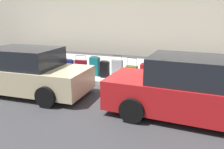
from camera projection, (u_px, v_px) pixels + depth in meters
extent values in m
plane|color=#333335|center=(78.00, 82.00, 8.86)|extent=(40.00, 40.00, 0.00)
cube|color=#ADA89E|center=(103.00, 67.00, 11.09)|extent=(18.00, 5.00, 0.14)
cube|color=#0F606B|center=(192.00, 79.00, 7.89)|extent=(0.36, 0.27, 0.53)
cube|color=black|center=(192.00, 79.00, 7.89)|extent=(0.35, 0.07, 0.54)
cylinder|color=gray|center=(197.00, 72.00, 7.78)|extent=(0.02, 0.02, 0.04)
cylinder|color=gray|center=(189.00, 71.00, 7.85)|extent=(0.02, 0.02, 0.04)
cylinder|color=black|center=(193.00, 71.00, 7.81)|extent=(0.28, 0.05, 0.02)
cylinder|color=black|center=(196.00, 86.00, 7.91)|extent=(0.05, 0.02, 0.04)
cylinder|color=black|center=(187.00, 85.00, 7.99)|extent=(0.05, 0.02, 0.04)
cube|color=maroon|center=(177.00, 77.00, 8.12)|extent=(0.44, 0.29, 0.57)
cube|color=black|center=(177.00, 77.00, 8.12)|extent=(0.43, 0.08, 0.58)
cylinder|color=gray|center=(183.00, 69.00, 7.97)|extent=(0.02, 0.02, 0.04)
cylinder|color=gray|center=(173.00, 68.00, 8.12)|extent=(0.02, 0.02, 0.04)
cylinder|color=black|center=(178.00, 68.00, 8.04)|extent=(0.36, 0.05, 0.02)
cylinder|color=black|center=(182.00, 84.00, 8.11)|extent=(0.05, 0.02, 0.04)
cylinder|color=black|center=(172.00, 83.00, 8.27)|extent=(0.05, 0.02, 0.04)
cube|color=navy|center=(161.00, 75.00, 8.26)|extent=(0.48, 0.22, 0.61)
cube|color=black|center=(161.00, 75.00, 8.26)|extent=(0.48, 0.06, 0.63)
cylinder|color=gray|center=(167.00, 64.00, 8.07)|extent=(0.02, 0.02, 0.24)
cylinder|color=gray|center=(156.00, 63.00, 8.23)|extent=(0.02, 0.02, 0.24)
cylinder|color=black|center=(162.00, 61.00, 8.12)|extent=(0.41, 0.04, 0.02)
cylinder|color=black|center=(166.00, 83.00, 8.25)|extent=(0.04, 0.02, 0.04)
cylinder|color=black|center=(155.00, 82.00, 8.41)|extent=(0.04, 0.02, 0.04)
cube|color=red|center=(146.00, 73.00, 8.53)|extent=(0.45, 0.25, 0.64)
cube|color=black|center=(146.00, 73.00, 8.53)|extent=(0.45, 0.05, 0.65)
cylinder|color=gray|center=(151.00, 64.00, 8.37)|extent=(0.02, 0.02, 0.04)
cylinder|color=gray|center=(141.00, 64.00, 8.50)|extent=(0.02, 0.02, 0.04)
cylinder|color=black|center=(146.00, 64.00, 8.43)|extent=(0.38, 0.03, 0.02)
cylinder|color=black|center=(151.00, 81.00, 8.54)|extent=(0.04, 0.02, 0.04)
cylinder|color=black|center=(141.00, 80.00, 8.67)|extent=(0.04, 0.02, 0.04)
cube|color=#59601E|center=(132.00, 73.00, 8.74)|extent=(0.46, 0.29, 0.53)
cube|color=black|center=(132.00, 73.00, 8.74)|extent=(0.45, 0.08, 0.54)
cylinder|color=gray|center=(137.00, 63.00, 8.55)|extent=(0.02, 0.02, 0.32)
cylinder|color=gray|center=(127.00, 62.00, 8.71)|extent=(0.02, 0.02, 0.32)
cylinder|color=black|center=(132.00, 58.00, 8.59)|extent=(0.38, 0.06, 0.02)
cylinder|color=black|center=(136.00, 79.00, 8.72)|extent=(0.05, 0.02, 0.04)
cylinder|color=black|center=(127.00, 78.00, 8.89)|extent=(0.05, 0.02, 0.04)
cube|color=#9EA0A8|center=(117.00, 69.00, 8.81)|extent=(0.43, 0.19, 0.75)
cube|color=black|center=(117.00, 69.00, 8.81)|extent=(0.44, 0.04, 0.76)
cylinder|color=gray|center=(122.00, 58.00, 8.63)|extent=(0.02, 0.02, 0.18)
cylinder|color=gray|center=(113.00, 58.00, 8.75)|extent=(0.02, 0.02, 0.18)
cylinder|color=black|center=(117.00, 56.00, 8.67)|extent=(0.37, 0.03, 0.02)
cylinder|color=black|center=(122.00, 78.00, 8.84)|extent=(0.04, 0.02, 0.04)
cylinder|color=black|center=(113.00, 77.00, 8.97)|extent=(0.04, 0.02, 0.04)
cube|color=black|center=(105.00, 70.00, 8.97)|extent=(0.35, 0.21, 0.66)
cube|color=black|center=(105.00, 70.00, 8.97)|extent=(0.36, 0.04, 0.67)
cylinder|color=gray|center=(108.00, 61.00, 8.83)|extent=(0.02, 0.02, 0.04)
cylinder|color=gray|center=(101.00, 61.00, 8.93)|extent=(0.02, 0.02, 0.04)
cylinder|color=black|center=(105.00, 61.00, 8.88)|extent=(0.29, 0.03, 0.02)
cylinder|color=black|center=(108.00, 77.00, 9.00)|extent=(0.04, 0.02, 0.04)
cylinder|color=black|center=(102.00, 76.00, 9.11)|extent=(0.04, 0.02, 0.04)
cube|color=#0F606B|center=(95.00, 66.00, 9.26)|extent=(0.42, 0.27, 0.77)
cube|color=black|center=(95.00, 66.00, 9.26)|extent=(0.41, 0.07, 0.79)
cylinder|color=gray|center=(98.00, 57.00, 9.08)|extent=(0.02, 0.02, 0.04)
cylinder|color=gray|center=(91.00, 57.00, 9.22)|extent=(0.02, 0.02, 0.04)
cylinder|color=black|center=(95.00, 56.00, 9.15)|extent=(0.34, 0.05, 0.02)
cylinder|color=black|center=(99.00, 75.00, 9.28)|extent=(0.05, 0.02, 0.04)
cylinder|color=black|center=(91.00, 74.00, 9.43)|extent=(0.05, 0.02, 0.04)
cube|color=maroon|center=(81.00, 68.00, 9.35)|extent=(0.51, 0.22, 0.64)
cube|color=black|center=(81.00, 68.00, 9.35)|extent=(0.51, 0.07, 0.65)
cylinder|color=gray|center=(85.00, 58.00, 9.18)|extent=(0.02, 0.02, 0.20)
cylinder|color=gray|center=(76.00, 58.00, 9.30)|extent=(0.02, 0.02, 0.20)
cylinder|color=black|center=(80.00, 55.00, 9.21)|extent=(0.44, 0.06, 0.02)
cylinder|color=black|center=(86.00, 75.00, 9.37)|extent=(0.05, 0.02, 0.04)
cylinder|color=black|center=(76.00, 74.00, 9.49)|extent=(0.05, 0.02, 0.04)
cube|color=navy|center=(68.00, 67.00, 9.57)|extent=(0.48, 0.19, 0.61)
cube|color=black|center=(68.00, 67.00, 9.57)|extent=(0.49, 0.04, 0.62)
cylinder|color=gray|center=(72.00, 60.00, 9.41)|extent=(0.02, 0.02, 0.04)
cylinder|color=gray|center=(64.00, 59.00, 9.55)|extent=(0.02, 0.02, 0.04)
cylinder|color=black|center=(68.00, 59.00, 9.48)|extent=(0.42, 0.03, 0.02)
cylinder|color=black|center=(73.00, 73.00, 9.57)|extent=(0.04, 0.02, 0.04)
cylinder|color=black|center=(64.00, 73.00, 9.71)|extent=(0.04, 0.02, 0.04)
cylinder|color=#99999E|center=(51.00, 65.00, 9.95)|extent=(0.20, 0.20, 0.62)
sphere|color=#99999E|center=(51.00, 57.00, 9.86)|extent=(0.21, 0.21, 0.21)
cylinder|color=#99999E|center=(48.00, 64.00, 10.00)|extent=(0.09, 0.10, 0.09)
cylinder|color=#99999E|center=(54.00, 64.00, 9.89)|extent=(0.09, 0.10, 0.09)
cylinder|color=#333338|center=(39.00, 62.00, 9.98)|extent=(0.13, 0.13, 0.81)
cube|color=#AD1619|center=(196.00, 97.00, 5.67)|extent=(4.70, 1.88, 0.79)
cube|color=black|center=(199.00, 70.00, 5.49)|extent=(2.47, 1.66, 0.65)
cylinder|color=black|center=(132.00, 110.00, 5.52)|extent=(0.65, 0.24, 0.64)
cylinder|color=black|center=(149.00, 89.00, 7.05)|extent=(0.65, 0.24, 0.64)
cube|color=tan|center=(26.00, 77.00, 7.56)|extent=(4.44, 1.97, 0.76)
cube|color=black|center=(24.00, 57.00, 7.38)|extent=(2.34, 1.71, 0.62)
cylinder|color=black|center=(13.00, 74.00, 8.82)|extent=(0.65, 0.25, 0.64)
cylinder|color=black|center=(46.00, 97.00, 6.42)|extent=(0.65, 0.25, 0.64)
cylinder|color=black|center=(74.00, 80.00, 8.03)|extent=(0.65, 0.25, 0.64)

